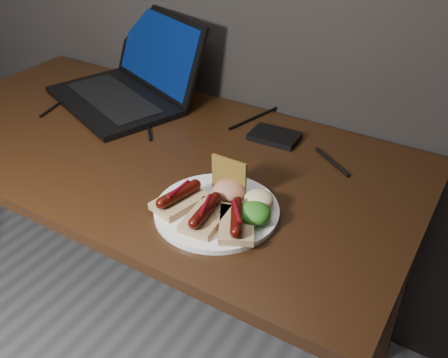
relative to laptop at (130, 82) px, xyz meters
name	(u,v)px	position (x,y,z in m)	size (l,w,h in m)	color
desk	(151,174)	(0.23, -0.20, -0.14)	(1.40, 0.70, 0.75)	black
laptop	(130,82)	(0.00, 0.00, 0.00)	(0.51, 0.47, 0.25)	black
hard_drive	(275,136)	(0.49, 0.00, -0.04)	(0.13, 0.08, 0.02)	black
desk_cables	(186,122)	(0.24, -0.05, -0.05)	(0.92, 0.43, 0.01)	black
plate	(217,210)	(0.53, -0.35, -0.05)	(0.27, 0.27, 0.01)	white
bread_sausage_left	(179,198)	(0.46, -0.38, -0.02)	(0.09, 0.13, 0.04)	tan
bread_sausage_center	(205,215)	(0.54, -0.40, -0.02)	(0.08, 0.12, 0.04)	tan
bread_sausage_right	(237,221)	(0.60, -0.38, -0.02)	(0.12, 0.13, 0.04)	tan
crispbread	(229,176)	(0.52, -0.28, 0.00)	(0.09, 0.01, 0.09)	olive
salad_greens	(254,213)	(0.62, -0.35, -0.02)	(0.07, 0.07, 0.04)	#1D5911
salsa_mound	(229,190)	(0.54, -0.30, -0.02)	(0.07, 0.07, 0.04)	#9E1A0F
coleslaw_mound	(259,200)	(0.61, -0.30, -0.02)	(0.06, 0.06, 0.04)	white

